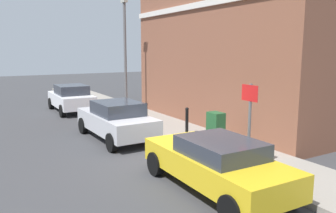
% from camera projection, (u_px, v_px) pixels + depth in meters
% --- Properties ---
extents(ground, '(80.00, 80.00, 0.00)m').
position_uv_depth(ground, '(171.00, 161.00, 10.33)').
color(ground, '#38383A').
extents(sidewalk, '(2.31, 30.00, 0.15)m').
position_uv_depth(sidewalk, '(143.00, 118.00, 16.44)').
color(sidewalk, gray).
rests_on(sidewalk, ground).
extents(corner_building, '(6.30, 10.52, 8.26)m').
position_uv_depth(corner_building, '(251.00, 33.00, 15.58)').
color(corner_building, brown).
rests_on(corner_building, ground).
extents(car_yellow, '(1.84, 4.23, 1.30)m').
position_uv_depth(car_yellow, '(216.00, 163.00, 8.05)').
color(car_yellow, gold).
rests_on(car_yellow, ground).
extents(car_silver, '(1.90, 4.14, 1.45)m').
position_uv_depth(car_silver, '(116.00, 120.00, 12.75)').
color(car_silver, '#B7B7BC').
rests_on(car_silver, ground).
extents(car_white, '(1.86, 3.93, 1.48)m').
position_uv_depth(car_white, '(71.00, 98.00, 18.46)').
color(car_white, silver).
rests_on(car_white, ground).
extents(utility_cabinet, '(0.46, 0.61, 1.15)m').
position_uv_depth(utility_cabinet, '(216.00, 131.00, 11.30)').
color(utility_cabinet, '#1E4C28').
rests_on(utility_cabinet, sidewalk).
extents(bollard_near_cabinet, '(0.14, 0.14, 1.04)m').
position_uv_depth(bollard_near_cabinet, '(187.00, 120.00, 12.95)').
color(bollard_near_cabinet, black).
rests_on(bollard_near_cabinet, sidewalk).
extents(bollard_far_kerb, '(0.14, 0.14, 1.04)m').
position_uv_depth(bollard_far_kerb, '(146.00, 114.00, 14.11)').
color(bollard_far_kerb, black).
rests_on(bollard_far_kerb, sidewalk).
extents(street_sign, '(0.08, 0.60, 2.30)m').
position_uv_depth(street_sign, '(250.00, 113.00, 9.17)').
color(street_sign, '#59595B').
rests_on(street_sign, sidewalk).
extents(lamppost, '(0.20, 0.44, 5.72)m').
position_uv_depth(lamppost, '(125.00, 51.00, 17.13)').
color(lamppost, '#59595B').
rests_on(lamppost, sidewalk).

